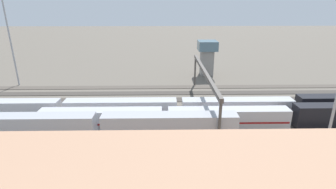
% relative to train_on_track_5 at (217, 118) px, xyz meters
% --- Properties ---
extents(ground_plane, '(400.00, 400.00, 0.00)m').
position_rel_train_on_track_5_xyz_m(ground_plane, '(9.05, -10.00, -2.08)').
color(ground_plane, '#60594F').
extents(track_bed_0, '(140.00, 2.80, 0.12)m').
position_rel_train_on_track_5_xyz_m(track_bed_0, '(9.05, -25.00, -2.02)').
color(track_bed_0, '#4C443D').
rests_on(track_bed_0, ground_plane).
extents(track_bed_1, '(140.00, 2.80, 0.12)m').
position_rel_train_on_track_5_xyz_m(track_bed_1, '(9.05, -20.00, -2.02)').
color(track_bed_1, '#3D3833').
rests_on(track_bed_1, ground_plane).
extents(track_bed_2, '(140.00, 2.80, 0.12)m').
position_rel_train_on_track_5_xyz_m(track_bed_2, '(9.05, -15.00, -2.02)').
color(track_bed_2, '#3D3833').
rests_on(track_bed_2, ground_plane).
extents(track_bed_3, '(140.00, 2.80, 0.12)m').
position_rel_train_on_track_5_xyz_m(track_bed_3, '(9.05, -10.00, -2.02)').
color(track_bed_3, '#4C443D').
rests_on(track_bed_3, ground_plane).
extents(track_bed_4, '(140.00, 2.80, 0.12)m').
position_rel_train_on_track_5_xyz_m(track_bed_4, '(9.05, -5.00, -2.02)').
color(track_bed_4, '#4C443D').
rests_on(track_bed_4, ground_plane).
extents(track_bed_5, '(140.00, 2.80, 0.12)m').
position_rel_train_on_track_5_xyz_m(track_bed_5, '(9.05, 0.00, -2.02)').
color(track_bed_5, '#3D3833').
rests_on(track_bed_5, ground_plane).
extents(track_bed_6, '(140.00, 2.80, 0.12)m').
position_rel_train_on_track_5_xyz_m(track_bed_6, '(9.05, 5.00, -2.02)').
color(track_bed_6, '#4C443D').
rests_on(track_bed_6, ground_plane).
extents(train_on_track_5, '(66.40, 3.06, 4.40)m').
position_rel_train_on_track_5_xyz_m(train_on_track_5, '(0.00, 0.00, 0.00)').
color(train_on_track_5, black).
rests_on(train_on_track_5, ground_plane).
extents(train_on_track_6, '(71.40, 3.06, 5.00)m').
position_rel_train_on_track_5_xyz_m(train_on_track_6, '(33.35, 5.00, 0.52)').
color(train_on_track_6, '#A8AAB2').
rests_on(train_on_track_6, ground_plane).
extents(train_on_track_4, '(90.60, 3.00, 4.40)m').
position_rel_train_on_track_5_xyz_m(train_on_track_4, '(8.35, -5.00, 0.01)').
color(train_on_track_4, black).
rests_on(train_on_track_4, ground_plane).
extents(light_mast_0, '(2.80, 0.70, 31.70)m').
position_rel_train_on_track_5_xyz_m(light_mast_0, '(52.04, -27.96, 17.68)').
color(light_mast_0, '#9EA0A5').
rests_on(light_mast_0, ground_plane).
extents(signal_gantry, '(0.70, 35.00, 8.80)m').
position_rel_train_on_track_5_xyz_m(signal_gantry, '(1.09, -10.00, 5.57)').
color(signal_gantry, '#4C4742').
rests_on(signal_gantry, ground_plane).
extents(control_tower, '(6.00, 6.00, 11.06)m').
position_rel_train_on_track_5_xyz_m(control_tower, '(-3.99, -38.27, 4.47)').
color(control_tower, gray).
rests_on(control_tower, ground_plane).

